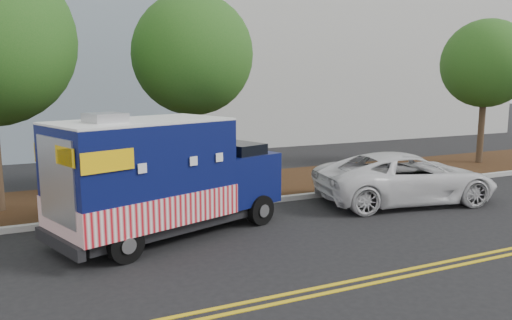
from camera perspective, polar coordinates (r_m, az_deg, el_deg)
name	(u,v)px	position (r m, az deg, el deg)	size (l,w,h in m)	color
ground	(237,221)	(13.02, -2.22, -7.02)	(120.00, 120.00, 0.00)	black
curb	(218,206)	(14.26, -4.39, -5.27)	(120.00, 0.18, 0.15)	#9E9E99
mulch_strip	(195,191)	(16.19, -7.00, -3.55)	(120.00, 4.00, 0.15)	black
centerline_near	(332,285)	(9.30, 8.71, -13.93)	(120.00, 0.10, 0.01)	gold
centerline_far	(340,290)	(9.11, 9.60, -14.46)	(120.00, 0.10, 0.01)	gold
tree_b	(193,55)	(15.96, -7.25, 11.84)	(3.77, 3.77, 6.28)	#38281C
tree_d	(486,64)	(22.84, 24.79, 9.96)	(3.59, 3.59, 6.05)	#38281C
sign_post	(184,167)	(14.15, -8.22, -0.79)	(0.06, 0.06, 2.40)	#473828
food_truck	(161,180)	(11.71, -10.83, -2.30)	(5.93, 3.75, 2.95)	black
white_car	(406,178)	(15.46, 16.74, -1.95)	(2.47, 5.35, 1.49)	silver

